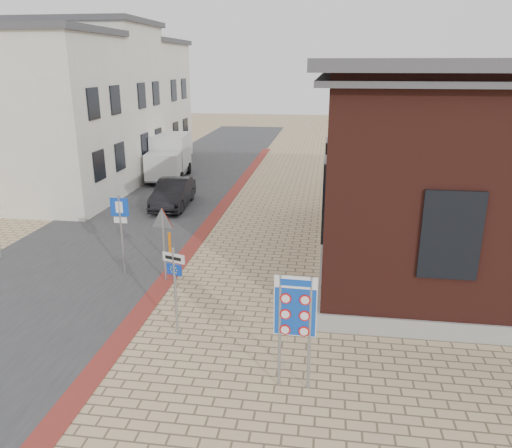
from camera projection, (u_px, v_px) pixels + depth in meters
The scene contains 15 objects.
ground at pixel (199, 342), 12.59m from camera, with size 120.00×120.00×0.00m, color tan.
road_strip at pixel (170, 191), 27.47m from camera, with size 7.00×60.00×0.02m, color #38383A.
curb_strip at pixel (212, 221), 22.28m from camera, with size 0.60×40.00×0.02m, color maroon.
brick_building at pixel (506, 163), 16.88m from camera, with size 13.00×13.00×6.80m.
townhouse_near at pixel (37, 119), 24.13m from camera, with size 7.40×6.40×8.30m.
townhouse_mid at pixel (93, 101), 29.66m from camera, with size 7.40×6.40×9.10m.
townhouse_far at pixel (132, 101), 35.44m from camera, with size 7.40×6.40×8.30m.
bike_rack at pixel (308, 300), 14.21m from camera, with size 0.08×1.80×0.60m.
sedan at pixel (173, 193), 24.30m from camera, with size 1.44×4.13×1.36m, color black.
box_truck at pixel (169, 157), 30.21m from camera, with size 2.56×5.12×2.57m.
border_sign at pixel (295, 309), 10.26m from camera, with size 0.89×0.09×2.61m.
essen_sign at pixel (175, 278), 12.48m from camera, with size 0.62×0.24×2.37m.
parking_sign at pixel (121, 221), 16.05m from camera, with size 0.60×0.07×2.71m.
yield_sign at pixel (163, 227), 15.60m from camera, with size 0.84×0.19×2.38m.
bollard at pixel (170, 248), 17.45m from camera, with size 0.10×0.10×1.11m, color orange.
Camera 1 is at (3.03, -10.75, 6.68)m, focal length 35.00 mm.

